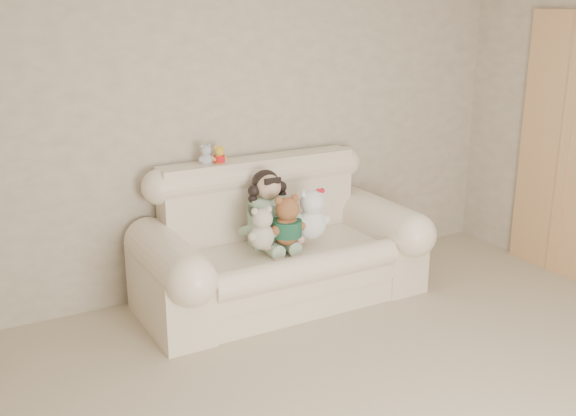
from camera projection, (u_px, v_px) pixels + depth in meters
The scene contains 9 objects.
wall_back at pixel (254, 118), 5.20m from camera, with size 4.50×4.50×0.00m, color beige.
sofa at pixel (281, 235), 4.99m from camera, with size 2.10×0.95×1.03m, color beige, non-canonical shape.
door_panel at pixel (568, 147), 5.39m from camera, with size 0.06×0.90×2.10m, color #AA7948.
seated_child at pixel (268, 208), 4.97m from camera, with size 0.35×0.43×0.58m, color #367C42, non-canonical shape.
brown_teddy at pixel (287, 216), 4.79m from camera, with size 0.27×0.21×0.43m, color brown, non-canonical shape.
white_cat at pixel (311, 209), 4.90m from camera, with size 0.29×0.22×0.45m, color silver, non-canonical shape.
cream_teddy at pixel (262, 224), 4.71m from camera, with size 0.23×0.18×0.36m, color beige, non-canonical shape.
yellow_mini_bear at pixel (219, 154), 4.95m from camera, with size 0.11×0.08×0.17m, color gold, non-canonical shape.
grey_mini_plush at pixel (206, 153), 4.91m from camera, with size 0.12×0.09×0.19m, color silver, non-canonical shape.
Camera 1 is at (-2.30, -2.14, 2.17)m, focal length 42.41 mm.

